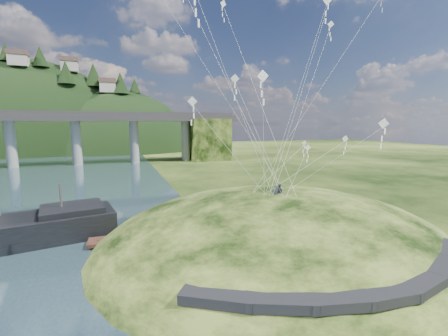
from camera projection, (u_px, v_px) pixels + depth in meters
name	position (u px, v px, depth m)	size (l,w,h in m)	color
ground	(203.00, 264.00, 24.78)	(320.00, 320.00, 0.00)	black
grass_hill	(276.00, 256.00, 29.57)	(36.00, 32.00, 13.00)	black
footpath	(368.00, 282.00, 17.95)	(22.29, 5.84, 0.83)	black
bridge	(34.00, 131.00, 79.51)	(160.00, 11.00, 15.00)	#2D2B2B
far_ridge	(22.00, 170.00, 124.64)	(153.00, 70.00, 94.50)	black
wooden_dock	(157.00, 236.00, 29.89)	(12.97, 2.75, 0.92)	#351C15
kite_flyers	(278.00, 184.00, 28.15)	(1.49, 1.21, 1.77)	#262933
kite_swarm	(284.00, 55.00, 27.68)	(20.26, 14.82, 20.47)	white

